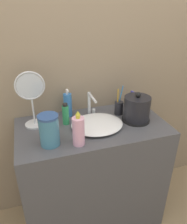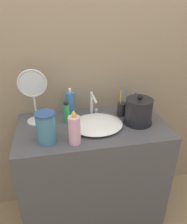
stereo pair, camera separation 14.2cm
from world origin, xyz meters
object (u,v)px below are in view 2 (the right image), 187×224
at_px(lotion_bottle, 135,104).
at_px(shampoo_bottle, 70,104).
at_px(faucet, 93,103).
at_px(electric_kettle, 138,112).
at_px(vanity_mirror, 34,94).
at_px(water_pitcher, 46,127).
at_px(mouthwash_bottle, 66,113).
at_px(hand_cream_bottle, 74,130).
at_px(toothbrush_cup, 122,109).

xyz_separation_m(lotion_bottle, shampoo_bottle, (-0.48, 0.03, 0.03)).
xyz_separation_m(faucet, electric_kettle, (0.28, -0.15, -0.02)).
relative_size(vanity_mirror, water_pitcher, 1.97).
xyz_separation_m(mouthwash_bottle, water_pitcher, (-0.13, -0.20, 0.02)).
bearing_deg(vanity_mirror, lotion_bottle, 2.14).
xyz_separation_m(mouthwash_bottle, hand_cream_bottle, (0.02, -0.25, 0.02)).
bearing_deg(electric_kettle, vanity_mirror, 167.60).
relative_size(toothbrush_cup, water_pitcher, 1.18).
bearing_deg(faucet, electric_kettle, -28.79).
distance_m(electric_kettle, mouthwash_bottle, 0.48).
height_order(mouthwash_bottle, hand_cream_bottle, hand_cream_bottle).
bearing_deg(hand_cream_bottle, shampoo_bottle, 87.88).
bearing_deg(faucet, shampoo_bottle, 160.46).
relative_size(toothbrush_cup, mouthwash_bottle, 1.47).
xyz_separation_m(faucet, mouthwash_bottle, (-0.19, -0.06, -0.03)).
bearing_deg(lotion_bottle, faucet, -176.32).
relative_size(toothbrush_cup, hand_cream_bottle, 1.03).
bearing_deg(faucet, hand_cream_bottle, -118.45).
xyz_separation_m(hand_cream_bottle, vanity_mirror, (-0.23, 0.30, 0.12)).
height_order(shampoo_bottle, vanity_mirror, vanity_mirror).
bearing_deg(mouthwash_bottle, lotion_bottle, 8.57).
xyz_separation_m(faucet, hand_cream_bottle, (-0.17, -0.31, -0.01)).
bearing_deg(toothbrush_cup, faucet, 171.60).
bearing_deg(toothbrush_cup, vanity_mirror, 177.68).
height_order(hand_cream_bottle, vanity_mirror, vanity_mirror).
bearing_deg(water_pitcher, lotion_bottle, 23.35).
xyz_separation_m(shampoo_bottle, vanity_mirror, (-0.24, -0.06, 0.12)).
relative_size(electric_kettle, lotion_bottle, 1.43).
height_order(lotion_bottle, hand_cream_bottle, hand_cream_bottle).
bearing_deg(water_pitcher, faucet, 38.64).
relative_size(toothbrush_cup, lotion_bottle, 1.51).
bearing_deg(mouthwash_bottle, water_pitcher, -123.21).
bearing_deg(vanity_mirror, hand_cream_bottle, -53.33).
bearing_deg(shampoo_bottle, faucet, -19.54).
distance_m(hand_cream_bottle, vanity_mirror, 0.40).
bearing_deg(mouthwash_bottle, vanity_mirror, 165.76).
distance_m(lotion_bottle, shampoo_bottle, 0.48).
bearing_deg(mouthwash_bottle, toothbrush_cup, 3.90).
relative_size(electric_kettle, toothbrush_cup, 0.95).
distance_m(mouthwash_bottle, water_pitcher, 0.24).
xyz_separation_m(electric_kettle, water_pitcher, (-0.61, -0.11, 0.01)).
distance_m(hand_cream_bottle, water_pitcher, 0.17).
bearing_deg(shampoo_bottle, vanity_mirror, -165.80).
bearing_deg(water_pitcher, vanity_mirror, 105.13).
bearing_deg(electric_kettle, water_pitcher, -170.10).
height_order(shampoo_bottle, mouthwash_bottle, shampoo_bottle).
xyz_separation_m(shampoo_bottle, water_pitcher, (-0.17, -0.32, 0.01)).
height_order(faucet, shampoo_bottle, shampoo_bottle).
distance_m(faucet, mouthwash_bottle, 0.20).
bearing_deg(electric_kettle, faucet, 151.21).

